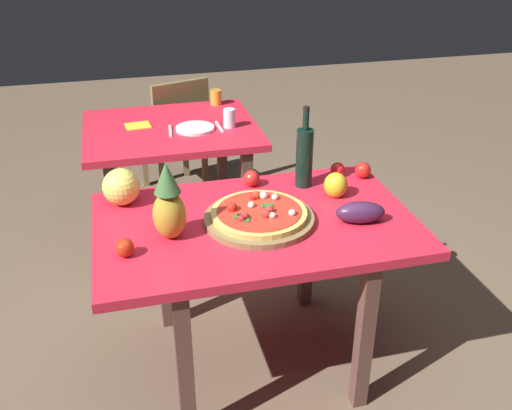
{
  "coord_description": "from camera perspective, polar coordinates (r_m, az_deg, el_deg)",
  "views": [
    {
      "loc": [
        -0.5,
        -2.0,
        1.91
      ],
      "look_at": [
        0.01,
        0.04,
        0.79
      ],
      "focal_mm": 40.71,
      "sensor_mm": 36.0,
      "label": 1
    }
  ],
  "objects": [
    {
      "name": "tomato_near_board",
      "position": [
        2.76,
        10.45,
        3.4
      ],
      "size": [
        0.08,
        0.08,
        0.08
      ],
      "primitive_type": "sphere",
      "color": "red",
      "rests_on": "display_table"
    },
    {
      "name": "tomato_by_bottle",
      "position": [
        2.76,
        8.01,
        3.49
      ],
      "size": [
        0.07,
        0.07,
        0.07
      ],
      "primitive_type": "sphere",
      "color": "red",
      "rests_on": "display_table"
    },
    {
      "name": "background_table",
      "position": [
        3.44,
        -8.28,
        5.93
      ],
      "size": [
        0.98,
        0.83,
        0.74
      ],
      "color": "brown",
      "rests_on": "ground_plane"
    },
    {
      "name": "ground_plane",
      "position": [
        2.81,
        -0.08,
        -14.86
      ],
      "size": [
        10.0,
        10.0,
        0.0
      ],
      "primitive_type": "plane",
      "color": "brown"
    },
    {
      "name": "fork_utensil",
      "position": [
        3.32,
        -8.42,
        7.2
      ],
      "size": [
        0.03,
        0.18,
        0.01
      ],
      "primitive_type": "cube",
      "rotation": [
        0.0,
        0.0,
        -0.08
      ],
      "color": "silver",
      "rests_on": "background_table"
    },
    {
      "name": "bell_pepper",
      "position": [
        2.56,
        7.84,
        1.95
      ],
      "size": [
        0.1,
        0.1,
        0.11
      ],
      "primitive_type": "ellipsoid",
      "color": "gold",
      "rests_on": "display_table"
    },
    {
      "name": "drinking_glass_water",
      "position": [
        3.34,
        -2.64,
        8.52
      ],
      "size": [
        0.07,
        0.07,
        0.11
      ],
      "primitive_type": "cylinder",
      "color": "silver",
      "rests_on": "background_table"
    },
    {
      "name": "napkin_folded",
      "position": [
        3.43,
        -11.53,
        7.64
      ],
      "size": [
        0.15,
        0.13,
        0.01
      ],
      "primitive_type": "cube",
      "rotation": [
        0.0,
        0.0,
        0.09
      ],
      "color": "yellow",
      "rests_on": "background_table"
    },
    {
      "name": "dinner_plate",
      "position": [
        3.33,
        -6.02,
        7.51
      ],
      "size": [
        0.22,
        0.22,
        0.02
      ],
      "primitive_type": "cylinder",
      "color": "white",
      "rests_on": "background_table"
    },
    {
      "name": "knife_utensil",
      "position": [
        3.35,
        -3.64,
        7.68
      ],
      "size": [
        0.02,
        0.18,
        0.01
      ],
      "primitive_type": "cube",
      "rotation": [
        0.0,
        0.0,
        0.02
      ],
      "color": "silver",
      "rests_on": "background_table"
    },
    {
      "name": "tomato_at_corner",
      "position": [
        2.63,
        -0.43,
        2.64
      ],
      "size": [
        0.07,
        0.07,
        0.07
      ],
      "primitive_type": "sphere",
      "color": "red",
      "rests_on": "display_table"
    },
    {
      "name": "display_table",
      "position": [
        2.41,
        -0.09,
        -3.4
      ],
      "size": [
        1.3,
        0.82,
        0.74
      ],
      "color": "brown",
      "rests_on": "ground_plane"
    },
    {
      "name": "wine_bottle",
      "position": [
        2.6,
        4.78,
        4.8
      ],
      "size": [
        0.08,
        0.08,
        0.37
      ],
      "color": "black",
      "rests_on": "display_table"
    },
    {
      "name": "melon",
      "position": [
        2.52,
        -13.11,
        1.75
      ],
      "size": [
        0.16,
        0.16,
        0.16
      ],
      "primitive_type": "sphere",
      "color": "#F1DE5E",
      "rests_on": "display_table"
    },
    {
      "name": "drinking_glass_juice",
      "position": [
        3.74,
        -3.96,
        10.52
      ],
      "size": [
        0.07,
        0.07,
        0.09
      ],
      "primitive_type": "cylinder",
      "color": "orange",
      "rests_on": "background_table"
    },
    {
      "name": "eggplant",
      "position": [
        2.37,
        10.2,
        -0.72
      ],
      "size": [
        0.21,
        0.13,
        0.09
      ],
      "primitive_type": "ellipsoid",
      "rotation": [
        0.0,
        0.0,
        2.95
      ],
      "color": "#3E1E3F",
      "rests_on": "display_table"
    },
    {
      "name": "pizza_board",
      "position": [
        2.35,
        0.3,
        -1.36
      ],
      "size": [
        0.45,
        0.45,
        0.02
      ],
      "primitive_type": "cylinder",
      "color": "olive",
      "rests_on": "display_table"
    },
    {
      "name": "tomato_beside_pepper",
      "position": [
        2.17,
        -12.78,
        -4.12
      ],
      "size": [
        0.07,
        0.07,
        0.07
      ],
      "primitive_type": "sphere",
      "color": "red",
      "rests_on": "display_table"
    },
    {
      "name": "pineapple_left",
      "position": [
        2.21,
        -8.58,
        0.04
      ],
      "size": [
        0.13,
        0.13,
        0.31
      ],
      "color": "#B7922D",
      "rests_on": "display_table"
    },
    {
      "name": "dining_chair",
      "position": [
        4.1,
        -7.85,
        7.33
      ],
      "size": [
        0.5,
        0.5,
        0.85
      ],
      "rotation": [
        0.0,
        0.0,
        3.44
      ],
      "color": "olive",
      "rests_on": "ground_plane"
    },
    {
      "name": "pizza",
      "position": [
        2.34,
        0.27,
        -0.75
      ],
      "size": [
        0.39,
        0.39,
        0.06
      ],
      "color": "#E6B859",
      "rests_on": "pizza_board"
    }
  ]
}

